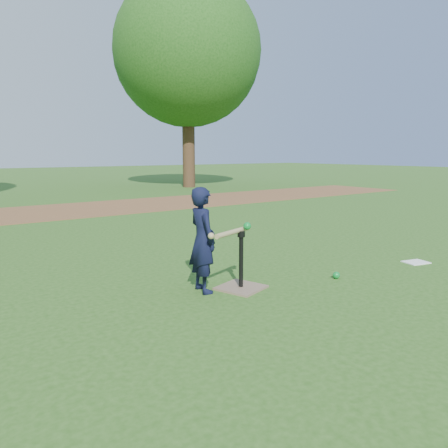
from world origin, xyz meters
TOP-DOWN VIEW (x-y plane):
  - ground at (0.00, 0.00)m, footprint 80.00×80.00m
  - dirt_strip at (0.00, 7.50)m, footprint 24.00×3.00m
  - child at (-0.63, 0.29)m, footprint 0.31×0.42m
  - wiffle_ball_ground at (0.83, -0.24)m, footprint 0.08×0.08m
  - clipboard at (2.25, -0.38)m, footprint 0.35×0.29m
  - batting_tee at (-0.27, 0.12)m, footprint 0.54×0.54m
  - swing_action at (-0.38, 0.10)m, footprint 0.62×0.26m
  - tree_right at (6.50, 12.00)m, footprint 5.80×5.80m

SIDE VIEW (x-z plane):
  - ground at x=0.00m, z-range 0.00..0.00m
  - dirt_strip at x=0.00m, z-range 0.00..0.01m
  - clipboard at x=2.25m, z-range 0.00..0.01m
  - wiffle_ball_ground at x=0.83m, z-range 0.00..0.08m
  - batting_tee at x=-0.27m, z-range -0.20..0.42m
  - child at x=-0.63m, z-range 0.00..1.08m
  - swing_action at x=-0.38m, z-range 0.57..0.69m
  - tree_right at x=6.50m, z-range 1.19..9.39m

